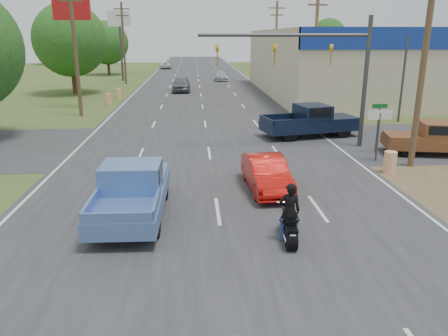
{
  "coord_description": "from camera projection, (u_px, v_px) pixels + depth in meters",
  "views": [
    {
      "loc": [
        -0.77,
        -6.3,
        5.95
      ],
      "look_at": [
        0.29,
        9.01,
        1.3
      ],
      "focal_mm": 35.0,
      "sensor_mm": 36.0,
      "label": 1
    }
  ],
  "objects": [
    {
      "name": "barrel_3",
      "position": [
        119.0,
        93.0,
        43.39
      ],
      "size": [
        0.56,
        0.56,
        1.0
      ],
      "primitive_type": "cylinder",
      "color": "orange",
      "rests_on": "ground"
    },
    {
      "name": "tree_6",
      "position": [
        57.0,
        33.0,
        94.62
      ],
      "size": [
        8.82,
        8.82,
        10.92
      ],
      "color": "#422D19",
      "rests_on": "ground"
    },
    {
      "name": "rider",
      "position": [
        289.0,
        214.0,
        12.96
      ],
      "size": [
        0.66,
        0.46,
        1.75
      ],
      "primitive_type": "imported",
      "rotation": [
        0.0,
        0.0,
        3.07
      ],
      "color": "black",
      "rests_on": "ground"
    },
    {
      "name": "utility_pole_2",
      "position": [
        315.0,
        44.0,
        36.48
      ],
      "size": [
        2.0,
        0.28,
        10.0
      ],
      "color": "#4C3823",
      "rests_on": "ground"
    },
    {
      "name": "distant_car_grey",
      "position": [
        181.0,
        84.0,
        48.53
      ],
      "size": [
        1.99,
        4.82,
        1.64
      ],
      "primitive_type": "imported",
      "rotation": [
        0.0,
        0.0,
        -0.01
      ],
      "color": "slate",
      "rests_on": "ground"
    },
    {
      "name": "cross_road",
      "position": [
        208.0,
        144.0,
        24.98
      ],
      "size": [
        120.0,
        10.0,
        0.02
      ],
      "primitive_type": "cube",
      "color": "#2D2D30",
      "rests_on": "ground"
    },
    {
      "name": "red_convertible",
      "position": [
        266.0,
        174.0,
        17.42
      ],
      "size": [
        1.66,
        4.2,
        1.36
      ],
      "primitive_type": "imported",
      "rotation": [
        0.0,
        0.0,
        0.05
      ],
      "color": "#BB0E08",
      "rests_on": "ground"
    },
    {
      "name": "pole_sign_left_far",
      "position": [
        120.0,
        27.0,
        58.49
      ],
      "size": [
        3.0,
        0.35,
        9.2
      ],
      "color": "#3F3F44",
      "rests_on": "ground"
    },
    {
      "name": "barrel_2",
      "position": [
        108.0,
        99.0,
        39.55
      ],
      "size": [
        0.56,
        0.56,
        1.0
      ],
      "primitive_type": "cylinder",
      "color": "orange",
      "rests_on": "ground"
    },
    {
      "name": "tree_1",
      "position": [
        70.0,
        40.0,
        45.38
      ],
      "size": [
        7.56,
        7.56,
        9.36
      ],
      "color": "#422D19",
      "rests_on": "ground"
    },
    {
      "name": "lane_sign",
      "position": [
        379.0,
        123.0,
        21.15
      ],
      "size": [
        1.2,
        0.08,
        2.52
      ],
      "color": "#3F3F44",
      "rests_on": "ground"
    },
    {
      "name": "navy_pickup",
      "position": [
        312.0,
        120.0,
        26.77
      ],
      "size": [
        6.24,
        3.49,
        1.95
      ],
      "rotation": [
        0.0,
        0.0,
        -1.35
      ],
      "color": "black",
      "rests_on": "ground"
    },
    {
      "name": "tree_2",
      "position": [
        107.0,
        43.0,
        68.43
      ],
      "size": [
        6.72,
        6.72,
        8.32
      ],
      "color": "#422D19",
      "rests_on": "ground"
    },
    {
      "name": "main_road",
      "position": [
        201.0,
        95.0,
        45.98
      ],
      "size": [
        15.0,
        180.0,
        0.02
      ],
      "primitive_type": "cube",
      "color": "#2D2D30",
      "rests_on": "ground"
    },
    {
      "name": "barrel_0",
      "position": [
        390.0,
        162.0,
        19.64
      ],
      "size": [
        0.56,
        0.56,
        1.0
      ],
      "primitive_type": "cylinder",
      "color": "orange",
      "rests_on": "ground"
    },
    {
      "name": "motorcycle",
      "position": [
        289.0,
        228.0,
        13.04
      ],
      "size": [
        0.62,
        2.0,
        1.02
      ],
      "rotation": [
        0.0,
        0.0,
        -0.07
      ],
      "color": "black",
      "rests_on": "ground"
    },
    {
      "name": "utility_pole_1",
      "position": [
        425.0,
        51.0,
        19.3
      ],
      "size": [
        2.0,
        0.28,
        10.0
      ],
      "color": "#4C3823",
      "rests_on": "ground"
    },
    {
      "name": "utility_pole_6",
      "position": [
        124.0,
        41.0,
        55.27
      ],
      "size": [
        2.0,
        0.28,
        10.0
      ],
      "color": "#4C3823",
      "rests_on": "ground"
    },
    {
      "name": "distant_car_silver",
      "position": [
        221.0,
        76.0,
        60.65
      ],
      "size": [
        2.07,
        4.47,
        1.26
      ],
      "primitive_type": "imported",
      "rotation": [
        0.0,
        0.0,
        -0.07
      ],
      "color": "#B2B1B7",
      "rests_on": "ground"
    },
    {
      "name": "utility_pole_5",
      "position": [
        75.0,
        45.0,
        32.36
      ],
      "size": [
        2.0,
        0.28,
        10.0
      ],
      "color": "#4C3823",
      "rests_on": "ground"
    },
    {
      "name": "pole_sign_left_near",
      "position": [
        73.0,
        21.0,
        35.57
      ],
      "size": [
        3.0,
        0.35,
        9.2
      ],
      "color": "#3F3F44",
      "rests_on": "ground"
    },
    {
      "name": "tree_5",
      "position": [
        328.0,
        36.0,
        98.79
      ],
      "size": [
        7.98,
        7.98,
        9.88
      ],
      "color": "#422D19",
      "rests_on": "ground"
    },
    {
      "name": "distant_car_white",
      "position": [
        165.0,
        65.0,
        83.1
      ],
      "size": [
        2.64,
        4.63,
        1.22
      ],
      "primitive_type": "imported",
      "rotation": [
        0.0,
        0.0,
        3.29
      ],
      "color": "white",
      "rests_on": "ground"
    },
    {
      "name": "signal_mast",
      "position": [
        318.0,
        59.0,
        23.02
      ],
      "size": [
        9.12,
        0.4,
        7.0
      ],
      "color": "#3F3F44",
      "rests_on": "ground"
    },
    {
      "name": "barrel_1",
      "position": [
        338.0,
        125.0,
        27.78
      ],
      "size": [
        0.56,
        0.56,
        1.0
      ],
      "primitive_type": "cylinder",
      "color": "orange",
      "rests_on": "ground"
    },
    {
      "name": "utility_pole_3",
      "position": [
        276.0,
        42.0,
        53.67
      ],
      "size": [
        2.0,
        0.28,
        10.0
      ],
      "color": "#4C3823",
      "rests_on": "ground"
    },
    {
      "name": "blue_pickup",
      "position": [
        133.0,
        189.0,
        14.92
      ],
      "size": [
        2.26,
        5.62,
        1.85
      ],
      "rotation": [
        0.0,
        0.0,
        -0.02
      ],
      "color": "black",
      "rests_on": "ground"
    },
    {
      "name": "brown_pickup",
      "position": [
        434.0,
        138.0,
        22.68
      ],
      "size": [
        5.45,
        2.93,
        1.71
      ],
      "rotation": [
        0.0,
        0.0,
        1.38
      ],
      "color": "black",
      "rests_on": "ground"
    },
    {
      "name": "street_name_sign",
      "position": [
        378.0,
        123.0,
        22.71
      ],
      "size": [
        0.8,
        0.08,
        2.61
      ],
      "color": "#3F3F44",
      "rests_on": "ground"
    }
  ]
}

